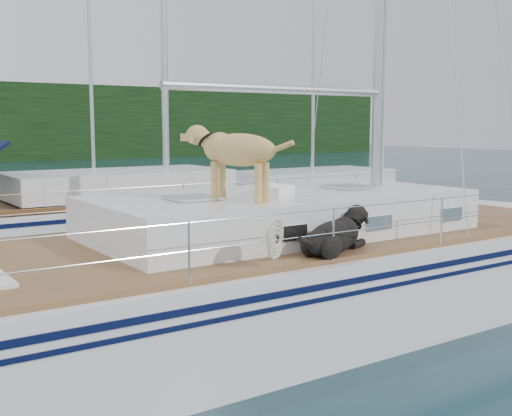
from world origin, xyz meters
TOP-DOWN VIEW (x-y plane):
  - ground at (0.00, 0.00)m, footprint 120.00×120.00m
  - main_sailboat at (0.09, -0.01)m, footprint 12.00×3.83m
  - neighbor_sailboat at (-0.00, 6.54)m, footprint 11.00×3.50m
  - bg_boat_center at (4.00, 16.00)m, footprint 7.20×3.00m
  - bg_boat_east at (12.00, 13.00)m, footprint 6.40×3.00m

SIDE VIEW (x-z plane):
  - ground at x=0.00m, z-range 0.00..0.00m
  - bg_boat_center at x=4.00m, z-range -5.37..6.28m
  - bg_boat_east at x=12.00m, z-range -5.37..6.28m
  - neighbor_sailboat at x=0.00m, z-range -6.02..7.28m
  - main_sailboat at x=0.09m, z-range -6.33..7.68m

